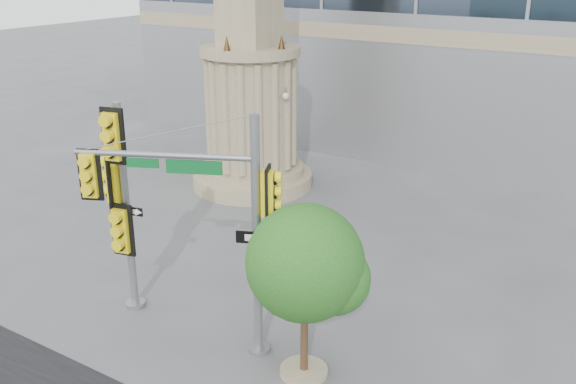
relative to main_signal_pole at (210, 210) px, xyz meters
The scene contains 5 objects.
ground 3.31m from the main_signal_pole, ahead, with size 120.00×120.00×0.00m, color #545456.
monument 10.75m from the main_signal_pole, 120.96° to the left, with size 4.40×4.40×16.60m.
main_signal_pole is the anchor object (origin of this frame).
secondary_signal_pole 2.82m from the main_signal_pole, behind, with size 0.94×0.67×5.08m.
street_tree 2.31m from the main_signal_pole, ahead, with size 2.37×2.32×3.69m.
Camera 1 is at (7.15, -9.28, 8.12)m, focal length 40.00 mm.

